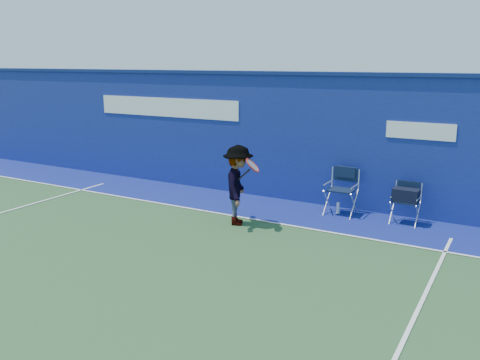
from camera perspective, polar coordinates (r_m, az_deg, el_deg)
The scene contains 8 objects.
ground at distance 8.79m, azimuth -12.25°, elevation -9.30°, with size 80.00×80.00×0.00m, color #2C4F2A.
stadium_wall at distance 12.60m, azimuth 3.28°, elevation 5.14°, with size 24.00×0.50×3.08m.
out_of_bounds_strip at distance 11.96m, azimuth 0.86°, elevation -2.86°, with size 24.00×1.80×0.01m, color navy.
court_lines at distance 9.20m, azimuth -9.76°, elevation -8.05°, with size 24.00×12.00×0.01m.
directors_chair_left at distance 11.43m, azimuth 11.28°, elevation -2.14°, with size 0.61×0.57×1.03m.
directors_chair_right at distance 11.10m, azimuth 18.06°, elevation -2.88°, with size 0.52×0.47×0.87m.
water_bottle at distance 11.52m, azimuth 10.96°, elevation -3.09°, with size 0.07×0.07×0.26m, color silver.
tennis_player at distance 10.43m, azimuth -0.21°, elevation -0.58°, with size 1.09×1.23×1.66m.
Camera 1 is at (5.50, -5.99, 3.33)m, focal length 38.00 mm.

